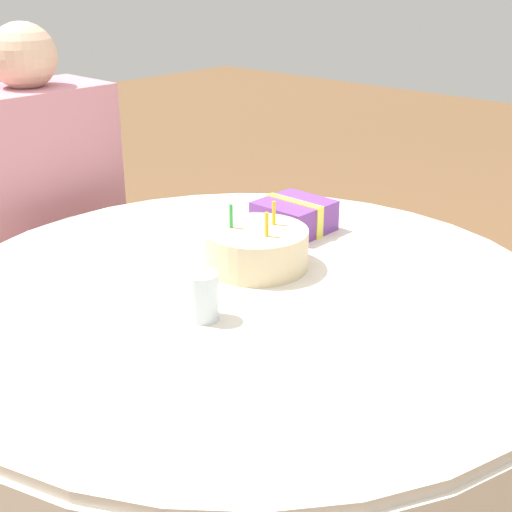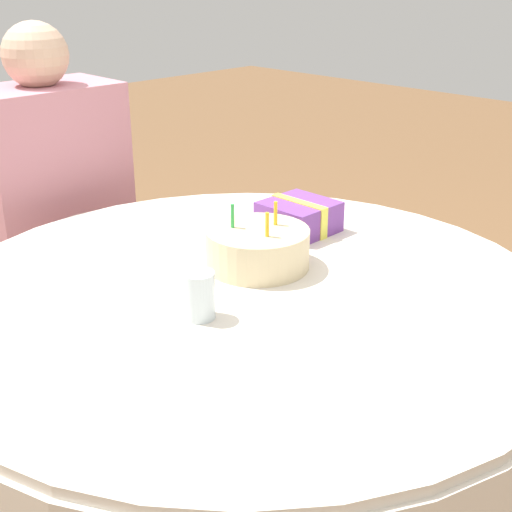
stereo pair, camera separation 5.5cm
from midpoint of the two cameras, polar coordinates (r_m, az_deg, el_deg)
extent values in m
cylinder|color=silver|center=(1.47, -1.81, -2.95)|extent=(1.28, 1.28, 0.02)
cylinder|color=silver|center=(1.50, -1.78, -5.48)|extent=(1.30, 1.30, 0.13)
cylinder|color=#4C331E|center=(1.73, 15.59, -13.12)|extent=(0.05, 0.05, 0.69)
cylinder|color=#4C331E|center=(1.72, -19.04, -13.77)|extent=(0.05, 0.05, 0.69)
cylinder|color=#4C331E|center=(2.07, -1.92, -5.77)|extent=(0.05, 0.05, 0.69)
cube|color=#A37A4C|center=(2.28, -16.79, -1.67)|extent=(0.45, 0.45, 0.04)
cube|color=#A37A4C|center=(2.37, -20.12, 5.71)|extent=(0.40, 0.04, 0.50)
cylinder|color=#A37A4C|center=(2.15, -17.91, -10.14)|extent=(0.04, 0.04, 0.41)
cylinder|color=#A37A4C|center=(2.32, -9.51, -6.63)|extent=(0.04, 0.04, 0.41)
cylinder|color=#A37A4C|center=(2.62, -14.80, -3.60)|extent=(0.04, 0.04, 0.41)
cylinder|color=#DBB293|center=(2.19, -16.12, -8.71)|extent=(0.09, 0.09, 0.44)
cylinder|color=#DBB293|center=(2.28, -11.64, -6.86)|extent=(0.09, 0.09, 0.44)
cube|color=#C67F8E|center=(2.18, -17.67, 5.48)|extent=(0.42, 0.26, 0.56)
sphere|color=#DBB293|center=(2.11, -18.86, 14.90)|extent=(0.18, 0.18, 0.18)
cylinder|color=beige|center=(1.55, -0.98, 0.62)|extent=(0.23, 0.23, 0.09)
cylinder|color=gold|center=(1.55, 0.42, 3.45)|extent=(0.01, 0.01, 0.05)
cylinder|color=green|center=(1.54, -3.04, 3.20)|extent=(0.01, 0.01, 0.05)
cylinder|color=gold|center=(1.49, -0.20, 2.54)|extent=(0.01, 0.01, 0.05)
cylinder|color=silver|center=(1.33, -5.47, -3.23)|extent=(0.06, 0.06, 0.09)
cube|color=#753D99|center=(1.76, 2.17, 3.20)|extent=(0.16, 0.16, 0.08)
cube|color=#EAE54C|center=(1.76, 2.17, 3.20)|extent=(0.02, 0.16, 0.08)
camera|label=1|loc=(0.03, -91.06, -0.44)|focal=50.00mm
camera|label=2|loc=(0.03, 88.94, 0.44)|focal=50.00mm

